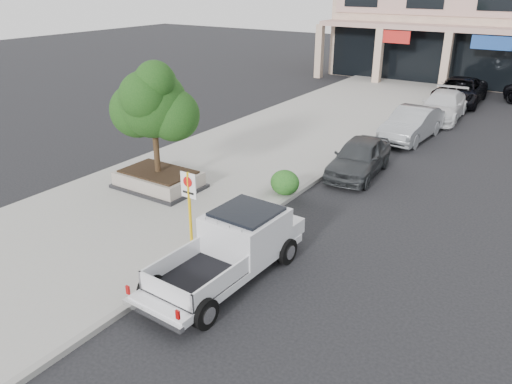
{
  "coord_description": "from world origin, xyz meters",
  "views": [
    {
      "loc": [
        6.74,
        -10.56,
        7.56
      ],
      "look_at": [
        -1.25,
        1.5,
        1.35
      ],
      "focal_mm": 35.0,
      "sensor_mm": 36.0,
      "label": 1
    }
  ],
  "objects_px": {
    "planter": "(159,180)",
    "pickup_truck": "(224,252)",
    "no_parking_sign": "(189,199)",
    "curb_car_c": "(443,106)",
    "planter_tree": "(158,103)",
    "curb_car_b": "(412,124)",
    "curb_car_a": "(359,157)",
    "curb_car_d": "(459,91)"
  },
  "relations": [
    {
      "from": "pickup_truck",
      "to": "curb_car_d",
      "type": "xyz_separation_m",
      "value": [
        0.26,
        25.1,
        -0.04
      ]
    },
    {
      "from": "planter_tree",
      "to": "curb_car_c",
      "type": "xyz_separation_m",
      "value": [
        6.05,
        16.84,
        -2.63
      ]
    },
    {
      "from": "no_parking_sign",
      "to": "curb_car_c",
      "type": "xyz_separation_m",
      "value": [
        2.28,
        19.69,
        -0.85
      ]
    },
    {
      "from": "curb_car_b",
      "to": "curb_car_d",
      "type": "height_order",
      "value": "curb_car_d"
    },
    {
      "from": "pickup_truck",
      "to": "curb_car_b",
      "type": "xyz_separation_m",
      "value": [
        0.14,
        15.53,
        -0.05
      ]
    },
    {
      "from": "planter",
      "to": "curb_car_b",
      "type": "height_order",
      "value": "curb_car_b"
    },
    {
      "from": "pickup_truck",
      "to": "curb_car_b",
      "type": "distance_m",
      "value": 15.53
    },
    {
      "from": "no_parking_sign",
      "to": "curb_car_c",
      "type": "relative_size",
      "value": 0.43
    },
    {
      "from": "curb_car_a",
      "to": "curb_car_d",
      "type": "relative_size",
      "value": 0.75
    },
    {
      "from": "planter_tree",
      "to": "curb_car_a",
      "type": "bearing_deg",
      "value": 46.08
    },
    {
      "from": "no_parking_sign",
      "to": "curb_car_b",
      "type": "relative_size",
      "value": 0.47
    },
    {
      "from": "curb_car_b",
      "to": "curb_car_c",
      "type": "height_order",
      "value": "curb_car_b"
    },
    {
      "from": "planter",
      "to": "pickup_truck",
      "type": "bearing_deg",
      "value": -31.53
    },
    {
      "from": "planter_tree",
      "to": "no_parking_sign",
      "type": "bearing_deg",
      "value": -37.07
    },
    {
      "from": "planter",
      "to": "pickup_truck",
      "type": "distance_m",
      "value": 6.82
    },
    {
      "from": "curb_car_b",
      "to": "planter",
      "type": "bearing_deg",
      "value": -112.78
    },
    {
      "from": "curb_car_b",
      "to": "curb_car_c",
      "type": "distance_m",
      "value": 5.03
    },
    {
      "from": "no_parking_sign",
      "to": "pickup_truck",
      "type": "height_order",
      "value": "no_parking_sign"
    },
    {
      "from": "no_parking_sign",
      "to": "curb_car_d",
      "type": "relative_size",
      "value": 0.39
    },
    {
      "from": "no_parking_sign",
      "to": "pickup_truck",
      "type": "distance_m",
      "value": 2.23
    },
    {
      "from": "planter",
      "to": "curb_car_d",
      "type": "distance_m",
      "value": 22.37
    },
    {
      "from": "planter_tree",
      "to": "curb_car_a",
      "type": "relative_size",
      "value": 0.9
    },
    {
      "from": "no_parking_sign",
      "to": "curb_car_c",
      "type": "height_order",
      "value": "no_parking_sign"
    },
    {
      "from": "curb_car_d",
      "to": "planter_tree",
      "type": "bearing_deg",
      "value": -107.99
    },
    {
      "from": "curb_car_a",
      "to": "curb_car_c",
      "type": "bearing_deg",
      "value": 82.64
    },
    {
      "from": "pickup_truck",
      "to": "curb_car_d",
      "type": "height_order",
      "value": "pickup_truck"
    },
    {
      "from": "planter",
      "to": "curb_car_a",
      "type": "height_order",
      "value": "curb_car_a"
    },
    {
      "from": "pickup_truck",
      "to": "curb_car_c",
      "type": "xyz_separation_m",
      "value": [
        0.38,
        20.56,
        -0.08
      ]
    },
    {
      "from": "planter",
      "to": "curb_car_d",
      "type": "bearing_deg",
      "value": 74.27
    },
    {
      "from": "planter",
      "to": "no_parking_sign",
      "type": "relative_size",
      "value": 1.39
    },
    {
      "from": "planter",
      "to": "curb_car_c",
      "type": "relative_size",
      "value": 0.6
    },
    {
      "from": "planter_tree",
      "to": "curb_car_c",
      "type": "relative_size",
      "value": 0.75
    },
    {
      "from": "planter",
      "to": "planter_tree",
      "type": "height_order",
      "value": "planter_tree"
    },
    {
      "from": "curb_car_c",
      "to": "curb_car_d",
      "type": "bearing_deg",
      "value": 88.38
    },
    {
      "from": "planter_tree",
      "to": "curb_car_c",
      "type": "height_order",
      "value": "planter_tree"
    },
    {
      "from": "curb_car_b",
      "to": "curb_car_d",
      "type": "bearing_deg",
      "value": 92.97
    },
    {
      "from": "planter_tree",
      "to": "no_parking_sign",
      "type": "distance_m",
      "value": 5.05
    },
    {
      "from": "pickup_truck",
      "to": "curb_car_c",
      "type": "height_order",
      "value": "pickup_truck"
    },
    {
      "from": "pickup_truck",
      "to": "curb_car_b",
      "type": "relative_size",
      "value": 1.12
    },
    {
      "from": "planter",
      "to": "no_parking_sign",
      "type": "height_order",
      "value": "no_parking_sign"
    },
    {
      "from": "planter",
      "to": "planter_tree",
      "type": "xyz_separation_m",
      "value": [
        0.13,
        0.15,
        2.94
      ]
    },
    {
      "from": "curb_car_c",
      "to": "curb_car_a",
      "type": "bearing_deg",
      "value": -95.74
    }
  ]
}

